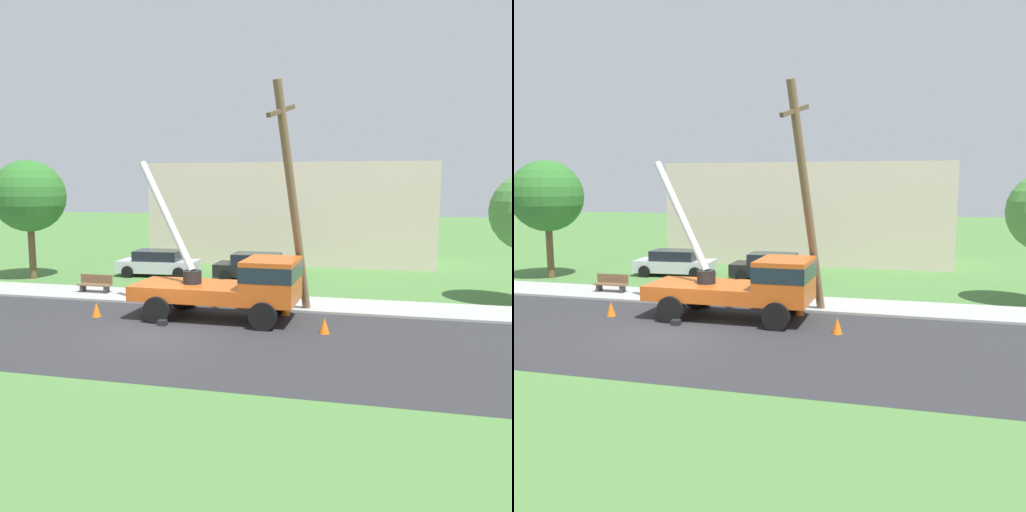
% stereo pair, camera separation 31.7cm
% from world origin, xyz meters
% --- Properties ---
extents(ground_plane, '(120.00, 120.00, 0.00)m').
position_xyz_m(ground_plane, '(0.00, 12.00, 0.00)').
color(ground_plane, '#477538').
extents(road_asphalt, '(80.00, 8.47, 0.01)m').
position_xyz_m(road_asphalt, '(0.00, 0.00, 0.00)').
color(road_asphalt, '#2B2B2D').
rests_on(road_asphalt, ground).
extents(sidewalk_strip, '(80.00, 2.69, 0.10)m').
position_xyz_m(sidewalk_strip, '(0.00, 5.58, 0.05)').
color(sidewalk_strip, '#9E9E99').
rests_on(sidewalk_strip, ground).
extents(utility_truck, '(6.76, 3.20, 5.98)m').
position_xyz_m(utility_truck, '(2.27, 2.64, 1.41)').
color(utility_truck, '#C65119').
rests_on(utility_truck, ground).
extents(leaning_utility_pole, '(1.30, 3.10, 8.74)m').
position_xyz_m(leaning_utility_pole, '(4.16, 3.60, 4.49)').
color(leaning_utility_pole, brown).
rests_on(leaning_utility_pole, ground).
extents(traffic_cone_ahead, '(0.36, 0.36, 0.56)m').
position_xyz_m(traffic_cone_ahead, '(5.63, 1.52, 0.28)').
color(traffic_cone_ahead, orange).
rests_on(traffic_cone_ahead, ground).
extents(traffic_cone_behind, '(0.36, 0.36, 0.56)m').
position_xyz_m(traffic_cone_behind, '(-3.13, 1.82, 0.28)').
color(traffic_cone_behind, orange).
rests_on(traffic_cone_behind, ground).
extents(traffic_cone_curbside, '(0.36, 0.36, 0.56)m').
position_xyz_m(traffic_cone_curbside, '(3.89, 3.72, 0.28)').
color(traffic_cone_curbside, orange).
rests_on(traffic_cone_curbside, ground).
extents(parked_sedan_silver, '(4.50, 2.19, 1.42)m').
position_xyz_m(parked_sedan_silver, '(-4.59, 11.03, 0.71)').
color(parked_sedan_silver, '#B7B7BF').
rests_on(parked_sedan_silver, ground).
extents(parked_sedan_black, '(4.43, 2.07, 1.42)m').
position_xyz_m(parked_sedan_black, '(1.04, 10.98, 0.71)').
color(parked_sedan_black, black).
rests_on(parked_sedan_black, ground).
extents(park_bench, '(1.60, 0.45, 0.90)m').
position_xyz_m(park_bench, '(-5.39, 5.65, 0.46)').
color(park_bench, brown).
rests_on(park_bench, ground).
extents(roadside_tree_far, '(3.79, 3.79, 6.33)m').
position_xyz_m(roadside_tree_far, '(-10.82, 8.63, 4.41)').
color(roadside_tree_far, brown).
rests_on(roadside_tree_far, ground).
extents(lowrise_building_backdrop, '(18.00, 6.00, 6.40)m').
position_xyz_m(lowrise_building_backdrop, '(1.66, 18.95, 3.20)').
color(lowrise_building_backdrop, beige).
rests_on(lowrise_building_backdrop, ground).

